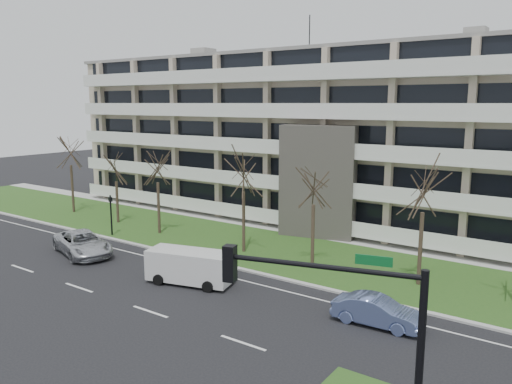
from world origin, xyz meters
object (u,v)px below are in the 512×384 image
Objects in this scene: blue_sedan at (377,311)px; traffic_signal at (348,336)px; white_van at (191,264)px; pedestrian_signal at (111,210)px; silver_pickup at (82,243)px.

traffic_signal is at bearing -166.77° from blue_sedan.
blue_sedan is 11.35m from white_van.
blue_sedan is 0.64× the size of traffic_signal.
white_van reaches higher than blue_sedan.
blue_sedan is 0.79× the size of white_van.
traffic_signal reaches higher than pedestrian_signal.
white_van is at bearing 91.40° from blue_sedan.
silver_pickup is 10.33m from white_van.
pedestrian_signal reaches higher than white_van.
silver_pickup is at bearing 166.06° from white_van.
white_van is at bearing -71.64° from silver_pickup.
pedestrian_signal is at bearing 45.98° from silver_pickup.
silver_pickup is 21.65m from blue_sedan.
traffic_signal reaches higher than silver_pickup.
white_van is 0.81× the size of traffic_signal.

